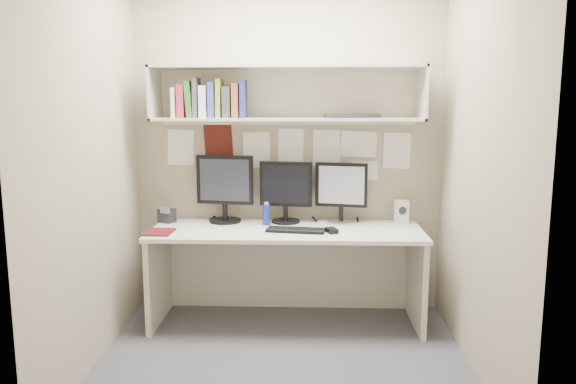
{
  "coord_description": "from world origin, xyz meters",
  "views": [
    {
      "loc": [
        0.16,
        -3.4,
        1.67
      ],
      "look_at": [
        0.02,
        0.35,
        1.05
      ],
      "focal_mm": 35.0,
      "sensor_mm": 36.0,
      "label": 1
    }
  ],
  "objects_px": {
    "monitor_right": "(341,190)",
    "monitor_left": "(225,186)",
    "maroon_notebook": "(159,232)",
    "monitor_center": "(286,190)",
    "desk_phone": "(167,215)",
    "speaker": "(401,212)",
    "desk": "(287,276)",
    "keyboard": "(296,230)"
  },
  "relations": [
    {
      "from": "speaker",
      "to": "monitor_center",
      "type": "bearing_deg",
      "value": 166.17
    },
    {
      "from": "monitor_left",
      "to": "desk_phone",
      "type": "height_order",
      "value": "monitor_left"
    },
    {
      "from": "monitor_right",
      "to": "speaker",
      "type": "relative_size",
      "value": 2.61
    },
    {
      "from": "desk_phone",
      "to": "desk",
      "type": "bearing_deg",
      "value": 10.95
    },
    {
      "from": "monitor_right",
      "to": "speaker",
      "type": "distance_m",
      "value": 0.49
    },
    {
      "from": "desk",
      "to": "monitor_right",
      "type": "height_order",
      "value": "monitor_right"
    },
    {
      "from": "monitor_center",
      "to": "desk_phone",
      "type": "distance_m",
      "value": 0.95
    },
    {
      "from": "desk",
      "to": "keyboard",
      "type": "bearing_deg",
      "value": -53.3
    },
    {
      "from": "desk",
      "to": "monitor_right",
      "type": "bearing_deg",
      "value": 27.97
    },
    {
      "from": "maroon_notebook",
      "to": "desk_phone",
      "type": "height_order",
      "value": "desk_phone"
    },
    {
      "from": "keyboard",
      "to": "monitor_center",
      "type": "bearing_deg",
      "value": 113.29
    },
    {
      "from": "monitor_center",
      "to": "monitor_right",
      "type": "xyz_separation_m",
      "value": [
        0.43,
        0.0,
        -0.0
      ]
    },
    {
      "from": "monitor_center",
      "to": "maroon_notebook",
      "type": "distance_m",
      "value": 1.01
    },
    {
      "from": "monitor_left",
      "to": "monitor_right",
      "type": "distance_m",
      "value": 0.9
    },
    {
      "from": "monitor_center",
      "to": "monitor_right",
      "type": "bearing_deg",
      "value": 8.84
    },
    {
      "from": "monitor_left",
      "to": "maroon_notebook",
      "type": "relative_size",
      "value": 2.26
    },
    {
      "from": "keyboard",
      "to": "maroon_notebook",
      "type": "height_order",
      "value": "keyboard"
    },
    {
      "from": "monitor_right",
      "to": "monitor_center",
      "type": "bearing_deg",
      "value": -168.67
    },
    {
      "from": "monitor_left",
      "to": "monitor_right",
      "type": "bearing_deg",
      "value": 8.4
    },
    {
      "from": "keyboard",
      "to": "maroon_notebook",
      "type": "relative_size",
      "value": 1.83
    },
    {
      "from": "monitor_left",
      "to": "monitor_right",
      "type": "xyz_separation_m",
      "value": [
        0.9,
        0.0,
        -0.02
      ]
    },
    {
      "from": "monitor_left",
      "to": "speaker",
      "type": "relative_size",
      "value": 2.91
    },
    {
      "from": "speaker",
      "to": "keyboard",
      "type": "bearing_deg",
      "value": -172.55
    },
    {
      "from": "maroon_notebook",
      "to": "monitor_center",
      "type": "bearing_deg",
      "value": 25.29
    },
    {
      "from": "desk",
      "to": "monitor_right",
      "type": "xyz_separation_m",
      "value": [
        0.41,
        0.22,
        0.62
      ]
    },
    {
      "from": "desk",
      "to": "desk_phone",
      "type": "relative_size",
      "value": 14.25
    },
    {
      "from": "speaker",
      "to": "maroon_notebook",
      "type": "height_order",
      "value": "speaker"
    },
    {
      "from": "desk",
      "to": "keyboard",
      "type": "height_order",
      "value": "keyboard"
    },
    {
      "from": "speaker",
      "to": "desk",
      "type": "bearing_deg",
      "value": -179.83
    },
    {
      "from": "monitor_right",
      "to": "monitor_left",
      "type": "bearing_deg",
      "value": -168.67
    },
    {
      "from": "keyboard",
      "to": "speaker",
      "type": "distance_m",
      "value": 0.87
    },
    {
      "from": "speaker",
      "to": "maroon_notebook",
      "type": "xyz_separation_m",
      "value": [
        -1.79,
        -0.39,
        -0.08
      ]
    },
    {
      "from": "desk",
      "to": "monitor_left",
      "type": "relative_size",
      "value": 3.85
    },
    {
      "from": "desk",
      "to": "desk_phone",
      "type": "height_order",
      "value": "desk_phone"
    },
    {
      "from": "maroon_notebook",
      "to": "desk_phone",
      "type": "xyz_separation_m",
      "value": [
        -0.03,
        0.36,
        0.05
      ]
    },
    {
      "from": "monitor_left",
      "to": "maroon_notebook",
      "type": "bearing_deg",
      "value": -128.44
    },
    {
      "from": "monitor_right",
      "to": "maroon_notebook",
      "type": "xyz_separation_m",
      "value": [
        -1.32,
        -0.39,
        -0.25
      ]
    },
    {
      "from": "monitor_left",
      "to": "desk_phone",
      "type": "relative_size",
      "value": 3.71
    },
    {
      "from": "monitor_left",
      "to": "speaker",
      "type": "bearing_deg",
      "value": 8.32
    },
    {
      "from": "monitor_center",
      "to": "keyboard",
      "type": "height_order",
      "value": "monitor_center"
    },
    {
      "from": "monitor_right",
      "to": "maroon_notebook",
      "type": "height_order",
      "value": "monitor_right"
    },
    {
      "from": "desk",
      "to": "maroon_notebook",
      "type": "bearing_deg",
      "value": -169.17
    }
  ]
}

